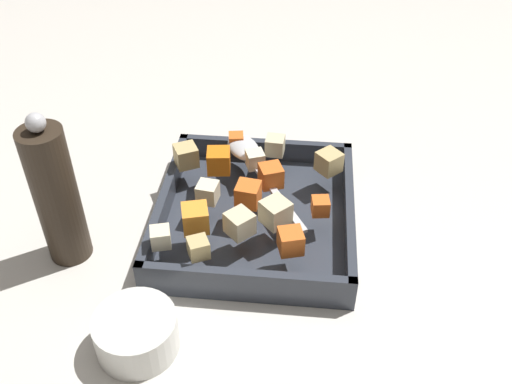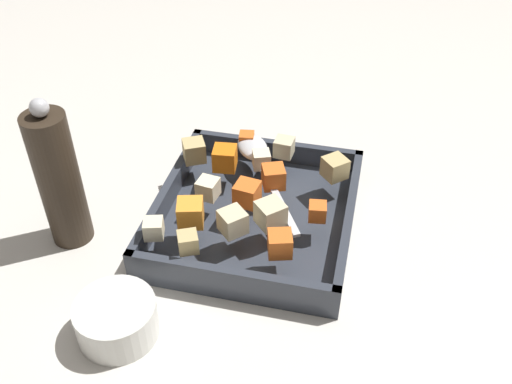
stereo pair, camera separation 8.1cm
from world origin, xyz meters
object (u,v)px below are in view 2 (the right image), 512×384
object	(u,v)px
small_prep_bowl	(117,319)
pepper_mill	(59,179)
baking_dish	(256,216)
serving_spoon	(255,152)

from	to	relation	value
small_prep_bowl	pepper_mill	bearing A→B (deg)	-137.23
baking_dish	pepper_mill	distance (m)	0.28
baking_dish	serving_spoon	bearing A→B (deg)	-166.03
baking_dish	serving_spoon	world-z (taller)	serving_spoon
pepper_mill	small_prep_bowl	xyz separation A→B (m)	(0.14, 0.13, -0.08)
serving_spoon	small_prep_bowl	size ratio (longest dim) A/B	2.27
baking_dish	serving_spoon	xyz separation A→B (m)	(-0.09, -0.02, 0.04)
pepper_mill	small_prep_bowl	distance (m)	0.21
serving_spoon	small_prep_bowl	xyz separation A→B (m)	(0.32, -0.09, -0.03)
pepper_mill	serving_spoon	bearing A→B (deg)	128.53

